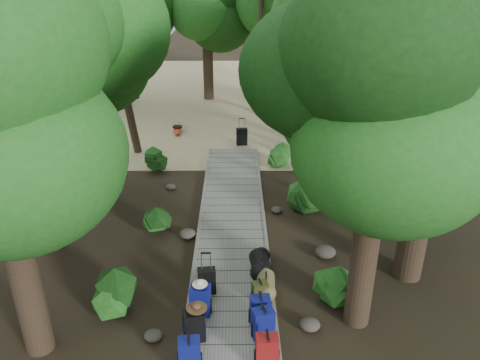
{
  "coord_description": "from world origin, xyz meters",
  "views": [
    {
      "loc": [
        0.12,
        -11.14,
        7.07
      ],
      "look_at": [
        0.24,
        2.0,
        1.0
      ],
      "focal_mm": 35.0,
      "sensor_mm": 36.0,
      "label": 1
    }
  ],
  "objects_px": {
    "backpack_right_d": "(260,291)",
    "duffel_right_black": "(260,264)",
    "backpack_left_b": "(194,324)",
    "backpack_right_c": "(260,309)",
    "backpack_left_a": "(190,353)",
    "backpack_right_b": "(263,322)",
    "backpack_left_c": "(200,299)",
    "lone_suitcase_on_sand": "(242,137)",
    "sun_lounger": "(302,119)",
    "duffel_right_khaki": "(266,284)",
    "suitcase_on_boardwalk": "(207,281)",
    "kayak": "(177,128)",
    "backpack_right_a": "(267,349)"
  },
  "relations": [
    {
      "from": "backpack_right_d",
      "to": "duffel_right_black",
      "type": "xyz_separation_m",
      "value": [
        0.06,
        1.07,
        -0.03
      ]
    },
    {
      "from": "sun_lounger",
      "to": "backpack_left_a",
      "type": "bearing_deg",
      "value": -129.72
    },
    {
      "from": "backpack_left_a",
      "to": "lone_suitcase_on_sand",
      "type": "xyz_separation_m",
      "value": [
        1.13,
        12.36,
        -0.12
      ]
    },
    {
      "from": "backpack_right_d",
      "to": "backpack_left_c",
      "type": "bearing_deg",
      "value": -174.39
    },
    {
      "from": "backpack_right_d",
      "to": "lone_suitcase_on_sand",
      "type": "bearing_deg",
      "value": 78.91
    },
    {
      "from": "backpack_left_a",
      "to": "duffel_right_black",
      "type": "relative_size",
      "value": 1.05
    },
    {
      "from": "backpack_right_c",
      "to": "kayak",
      "type": "xyz_separation_m",
      "value": [
        -3.2,
        12.89,
        -0.3
      ]
    },
    {
      "from": "duffel_right_khaki",
      "to": "sun_lounger",
      "type": "distance_m",
      "value": 12.86
    },
    {
      "from": "duffel_right_khaki",
      "to": "duffel_right_black",
      "type": "height_order",
      "value": "duffel_right_black"
    },
    {
      "from": "backpack_left_c",
      "to": "sun_lounger",
      "type": "relative_size",
      "value": 0.38
    },
    {
      "from": "backpack_left_c",
      "to": "backpack_left_b",
      "type": "bearing_deg",
      "value": -87.87
    },
    {
      "from": "duffel_right_khaki",
      "to": "backpack_right_d",
      "type": "bearing_deg",
      "value": -113.23
    },
    {
      "from": "backpack_right_c",
      "to": "suitcase_on_boardwalk",
      "type": "xyz_separation_m",
      "value": [
        -1.18,
        1.02,
        -0.04
      ]
    },
    {
      "from": "backpack_right_a",
      "to": "duffel_right_black",
      "type": "xyz_separation_m",
      "value": [
        0.02,
        2.96,
        -0.15
      ]
    },
    {
      "from": "backpack_left_a",
      "to": "suitcase_on_boardwalk",
      "type": "distance_m",
      "value": 2.27
    },
    {
      "from": "backpack_left_a",
      "to": "backpack_left_b",
      "type": "height_order",
      "value": "backpack_left_b"
    },
    {
      "from": "backpack_right_c",
      "to": "backpack_right_d",
      "type": "height_order",
      "value": "backpack_right_c"
    },
    {
      "from": "backpack_left_a",
      "to": "backpack_right_c",
      "type": "height_order",
      "value": "backpack_left_a"
    },
    {
      "from": "backpack_left_c",
      "to": "suitcase_on_boardwalk",
      "type": "xyz_separation_m",
      "value": [
        0.09,
        0.73,
        -0.07
      ]
    },
    {
      "from": "backpack_right_b",
      "to": "backpack_right_d",
      "type": "distance_m",
      "value": 1.16
    },
    {
      "from": "backpack_left_b",
      "to": "duffel_right_black",
      "type": "xyz_separation_m",
      "value": [
        1.45,
        2.28,
        -0.15
      ]
    },
    {
      "from": "backpack_right_b",
      "to": "backpack_left_c",
      "type": "bearing_deg",
      "value": 134.86
    },
    {
      "from": "sun_lounger",
      "to": "backpack_right_a",
      "type": "bearing_deg",
      "value": -124.47
    },
    {
      "from": "backpack_right_d",
      "to": "backpack_right_c",
      "type": "bearing_deg",
      "value": -105.27
    },
    {
      "from": "duffel_right_black",
      "to": "kayak",
      "type": "distance_m",
      "value": 11.57
    },
    {
      "from": "backpack_right_c",
      "to": "duffel_right_black",
      "type": "relative_size",
      "value": 0.99
    },
    {
      "from": "backpack_right_a",
      "to": "kayak",
      "type": "distance_m",
      "value": 14.43
    },
    {
      "from": "backpack_left_b",
      "to": "duffel_right_khaki",
      "type": "distance_m",
      "value": 2.16
    },
    {
      "from": "duffel_right_khaki",
      "to": "sun_lounger",
      "type": "xyz_separation_m",
      "value": [
        2.49,
        12.62,
        0.02
      ]
    },
    {
      "from": "sun_lounger",
      "to": "duffel_right_khaki",
      "type": "bearing_deg",
      "value": -125.66
    },
    {
      "from": "backpack_right_b",
      "to": "backpack_right_c",
      "type": "distance_m",
      "value": 0.42
    },
    {
      "from": "backpack_left_a",
      "to": "backpack_right_d",
      "type": "xyz_separation_m",
      "value": [
        1.41,
        1.97,
        -0.12
      ]
    },
    {
      "from": "backpack_left_b",
      "to": "lone_suitcase_on_sand",
      "type": "bearing_deg",
      "value": 70.63
    },
    {
      "from": "backpack_left_c",
      "to": "lone_suitcase_on_sand",
      "type": "height_order",
      "value": "backpack_left_c"
    },
    {
      "from": "backpack_left_b",
      "to": "backpack_right_c",
      "type": "distance_m",
      "value": 1.44
    },
    {
      "from": "backpack_left_a",
      "to": "duffel_right_black",
      "type": "height_order",
      "value": "backpack_left_a"
    },
    {
      "from": "duffel_right_khaki",
      "to": "lone_suitcase_on_sand",
      "type": "height_order",
      "value": "lone_suitcase_on_sand"
    },
    {
      "from": "backpack_right_b",
      "to": "duffel_right_black",
      "type": "bearing_deg",
      "value": 72.15
    },
    {
      "from": "backpack_right_a",
      "to": "lone_suitcase_on_sand",
      "type": "distance_m",
      "value": 12.29
    },
    {
      "from": "backpack_left_c",
      "to": "lone_suitcase_on_sand",
      "type": "bearing_deg",
      "value": 92.38
    },
    {
      "from": "backpack_right_b",
      "to": "suitcase_on_boardwalk",
      "type": "bearing_deg",
      "value": 113.76
    },
    {
      "from": "backpack_right_c",
      "to": "backpack_left_a",
      "type": "bearing_deg",
      "value": -142.04
    },
    {
      "from": "duffel_right_khaki",
      "to": "kayak",
      "type": "height_order",
      "value": "duffel_right_khaki"
    },
    {
      "from": "suitcase_on_boardwalk",
      "to": "kayak",
      "type": "distance_m",
      "value": 12.04
    },
    {
      "from": "backpack_left_b",
      "to": "suitcase_on_boardwalk",
      "type": "xyz_separation_m",
      "value": [
        0.17,
        1.5,
        -0.06
      ]
    },
    {
      "from": "lone_suitcase_on_sand",
      "to": "kayak",
      "type": "distance_m",
      "value": 3.45
    },
    {
      "from": "backpack_right_b",
      "to": "sun_lounger",
      "type": "xyz_separation_m",
      "value": [
        2.64,
        14.07,
        -0.15
      ]
    },
    {
      "from": "backpack_right_c",
      "to": "duffel_right_khaki",
      "type": "relative_size",
      "value": 1.14
    },
    {
      "from": "backpack_left_b",
      "to": "lone_suitcase_on_sand",
      "type": "height_order",
      "value": "backpack_left_b"
    },
    {
      "from": "lone_suitcase_on_sand",
      "to": "backpack_right_c",
      "type": "bearing_deg",
      "value": -94.12
    }
  ]
}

